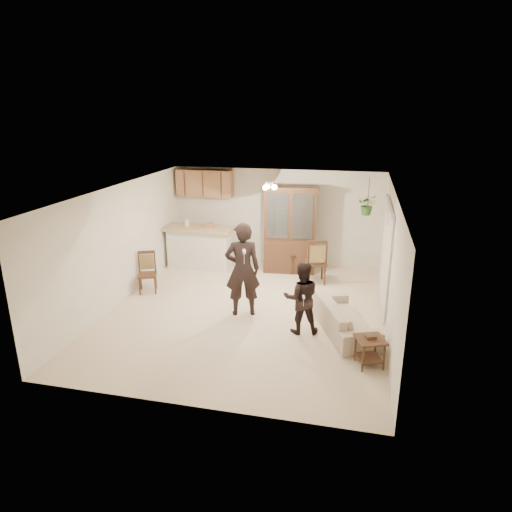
% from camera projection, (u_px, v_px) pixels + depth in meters
% --- Properties ---
extents(floor, '(6.50, 6.50, 0.00)m').
position_uv_depth(floor, '(247.00, 311.00, 9.42)').
color(floor, beige).
rests_on(floor, ground).
extents(ceiling, '(5.50, 6.50, 0.02)m').
position_uv_depth(ceiling, '(246.00, 191.00, 8.65)').
color(ceiling, white).
rests_on(ceiling, wall_back).
extents(wall_back, '(5.50, 0.02, 2.50)m').
position_uv_depth(wall_back, '(277.00, 217.00, 12.04)').
color(wall_back, silver).
rests_on(wall_back, ground).
extents(wall_front, '(5.50, 0.02, 2.50)m').
position_uv_depth(wall_front, '(187.00, 326.00, 6.02)').
color(wall_front, silver).
rests_on(wall_front, ground).
extents(wall_left, '(0.02, 6.50, 2.50)m').
position_uv_depth(wall_left, '(120.00, 244.00, 9.62)').
color(wall_left, silver).
rests_on(wall_left, ground).
extents(wall_right, '(0.02, 6.50, 2.50)m').
position_uv_depth(wall_right, '(390.00, 263.00, 8.45)').
color(wall_right, silver).
rests_on(wall_right, ground).
extents(breakfast_bar, '(1.60, 0.55, 1.00)m').
position_uv_depth(breakfast_bar, '(200.00, 249.00, 11.84)').
color(breakfast_bar, silver).
rests_on(breakfast_bar, floor).
extents(bar_top, '(1.75, 0.70, 0.08)m').
position_uv_depth(bar_top, '(199.00, 228.00, 11.67)').
color(bar_top, tan).
rests_on(bar_top, breakfast_bar).
extents(upper_cabinets, '(1.50, 0.34, 0.70)m').
position_uv_depth(upper_cabinets, '(205.00, 183.00, 12.02)').
color(upper_cabinets, '#996843').
rests_on(upper_cabinets, wall_back).
extents(vertical_blinds, '(0.06, 2.30, 2.10)m').
position_uv_depth(vertical_blinds, '(386.00, 256.00, 9.34)').
color(vertical_blinds, beige).
rests_on(vertical_blinds, wall_right).
extents(ceiling_fixture, '(0.36, 0.36, 0.20)m').
position_uv_depth(ceiling_fixture, '(269.00, 186.00, 9.75)').
color(ceiling_fixture, beige).
rests_on(ceiling_fixture, ceiling).
extents(hanging_plant, '(0.43, 0.37, 0.48)m').
position_uv_depth(hanging_plant, '(368.00, 205.00, 10.58)').
color(hanging_plant, '#2D6327').
rests_on(hanging_plant, ceiling).
extents(plant_cord, '(0.01, 0.01, 0.65)m').
position_uv_depth(plant_cord, '(369.00, 191.00, 10.48)').
color(plant_cord, black).
rests_on(plant_cord, ceiling).
extents(sofa, '(1.40, 2.01, 0.73)m').
position_uv_depth(sofa, '(344.00, 313.00, 8.47)').
color(sofa, beige).
rests_on(sofa, floor).
extents(adult, '(0.76, 0.62, 1.80)m').
position_uv_depth(adult, '(243.00, 272.00, 9.01)').
color(adult, black).
rests_on(adult, floor).
extents(child, '(0.76, 0.65, 1.35)m').
position_uv_depth(child, '(301.00, 298.00, 8.34)').
color(child, black).
rests_on(child, floor).
extents(china_hutch, '(1.43, 0.67, 2.18)m').
position_uv_depth(china_hutch, '(290.00, 230.00, 11.39)').
color(china_hutch, '#342113').
rests_on(china_hutch, floor).
extents(side_table, '(0.57, 0.57, 0.54)m').
position_uv_depth(side_table, '(370.00, 351.00, 7.36)').
color(side_table, '#342113').
rests_on(side_table, floor).
extents(chair_bar, '(0.53, 0.53, 0.93)m').
position_uv_depth(chair_bar, '(148.00, 281.00, 10.32)').
color(chair_bar, '#342113').
rests_on(chair_bar, floor).
extents(chair_hutch_left, '(0.69, 0.69, 1.12)m').
position_uv_depth(chair_hutch_left, '(296.00, 259.00, 11.62)').
color(chair_hutch_left, '#342113').
rests_on(chair_hutch_left, floor).
extents(chair_hutch_right, '(0.59, 0.59, 1.10)m').
position_uv_depth(chair_hutch_right, '(315.00, 270.00, 10.88)').
color(chair_hutch_right, '#342113').
rests_on(chair_hutch_right, floor).
extents(controller_adult, '(0.10, 0.17, 0.05)m').
position_uv_depth(controller_adult, '(244.00, 252.00, 8.42)').
color(controller_adult, white).
rests_on(controller_adult, adult).
extents(controller_child, '(0.06, 0.12, 0.04)m').
position_uv_depth(controller_child, '(304.00, 297.00, 7.98)').
color(controller_child, white).
rests_on(controller_child, child).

